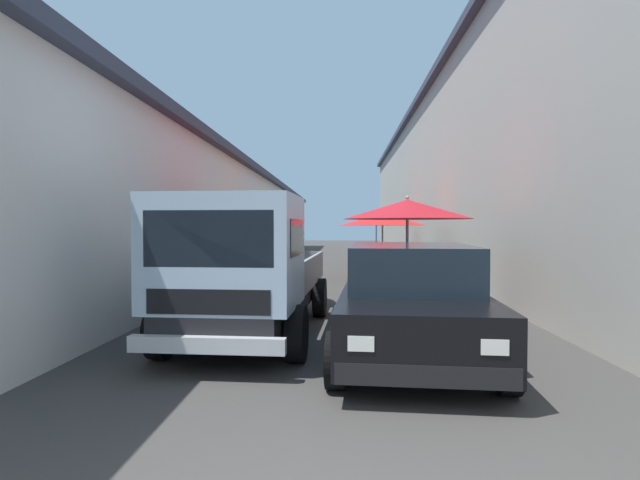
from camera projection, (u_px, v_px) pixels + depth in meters
ground at (340, 280)px, 15.18m from camera, size 90.00×90.00×0.00m
building_left_whitewash at (154, 217)px, 17.68m from camera, size 49.80×7.50×4.08m
building_right_concrete at (535, 173)px, 17.02m from camera, size 49.80×7.50×7.17m
fruit_stall_far_right at (263, 224)px, 14.79m from camera, size 2.53×2.53×2.32m
fruit_stall_far_left at (233, 216)px, 10.26m from camera, size 2.75×2.75×2.46m
fruit_stall_mid_lane at (383, 226)px, 15.56m from camera, size 2.86×2.86×2.19m
fruit_stall_near_left at (408, 225)px, 9.19m from camera, size 2.46×2.46×2.28m
fruit_stall_near_right at (376, 225)px, 21.49m from camera, size 2.54×2.54×2.27m
hatchback_car at (410, 300)px, 6.24m from camera, size 4.01×2.13×1.45m
delivery_truck at (242, 273)px, 6.71m from camera, size 5.00×2.15×2.08m
vendor_by_crates at (223, 257)px, 11.50m from camera, size 0.51×0.47×1.66m
vendor_in_shade at (294, 246)px, 19.56m from camera, size 0.38×0.58×1.60m
parked_scooter at (466, 304)px, 7.75m from camera, size 1.69×0.44×1.14m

